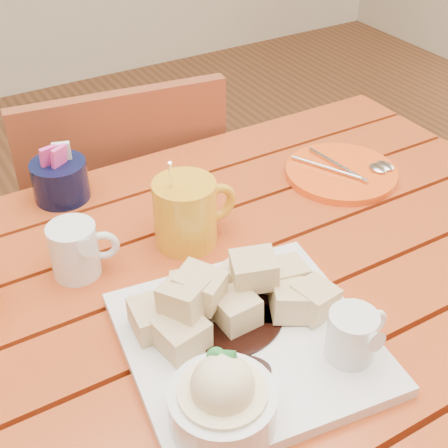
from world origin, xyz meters
TOP-DOWN VIEW (x-y plane):
  - table at (0.00, 0.00)m, footprint 1.20×0.79m
  - dessert_plate at (-0.03, -0.11)m, footprint 0.32×0.32m
  - coffee_mug_right at (0.03, 0.13)m, footprint 0.13×0.09m
  - cream_pitcher at (-0.14, 0.14)m, footprint 0.10×0.08m
  - sugar_caddy at (-0.09, 0.34)m, footprint 0.09×0.09m
  - orange_saucer at (0.35, 0.16)m, footprint 0.19×0.19m
  - chair_far at (0.08, 0.56)m, footprint 0.46×0.46m

SIDE VIEW (x-z plane):
  - chair_far at x=0.08m, z-range 0.05..0.91m
  - table at x=0.00m, z-range 0.27..1.02m
  - orange_saucer at x=0.35m, z-range 0.75..0.77m
  - dessert_plate at x=-0.03m, z-range 0.73..0.84m
  - sugar_caddy at x=-0.09m, z-range 0.74..0.83m
  - cream_pitcher at x=-0.14m, z-range 0.75..0.83m
  - coffee_mug_right at x=0.03m, z-range 0.73..0.88m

